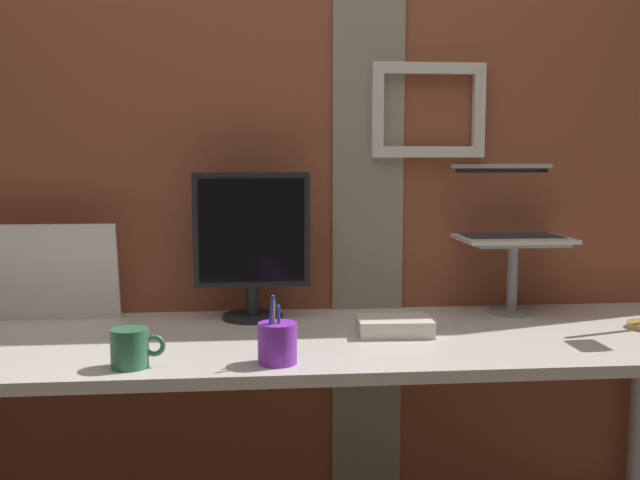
{
  "coord_description": "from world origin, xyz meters",
  "views": [
    {
      "loc": [
        -0.14,
        -1.97,
        1.23
      ],
      "look_at": [
        0.06,
        0.12,
        0.99
      ],
      "focal_mm": 42.3,
      "sensor_mm": 36.0,
      "label": 1
    }
  ],
  "objects": [
    {
      "name": "whiteboard_panel",
      "position": [
        -0.73,
        0.28,
        0.88
      ],
      "size": [
        0.41,
        0.07,
        0.29
      ],
      "primitive_type": "cube",
      "rotation": [
        0.18,
        0.0,
        0.0
      ],
      "color": "white",
      "rests_on": "desk"
    },
    {
      "name": "brick_wall_back",
      "position": [
        0.0,
        0.43,
        1.17
      ],
      "size": [
        3.35,
        0.16,
        2.34
      ],
      "color": "brown",
      "rests_on": "ground_plane"
    },
    {
      "name": "laptop",
      "position": [
        0.67,
        0.33,
        1.03
      ],
      "size": [
        0.33,
        0.31,
        0.23
      ],
      "color": "silver",
      "rests_on": "laptop_stand"
    },
    {
      "name": "pen_cup",
      "position": [
        -0.07,
        -0.24,
        0.79
      ],
      "size": [
        0.09,
        0.09,
        0.17
      ],
      "color": "purple",
      "rests_on": "desk"
    },
    {
      "name": "coffee_mug",
      "position": [
        -0.41,
        -0.24,
        0.79
      ],
      "size": [
        0.13,
        0.09,
        0.09
      ],
      "color": "#33724C",
      "rests_on": "desk"
    },
    {
      "name": "desk",
      "position": [
        0.06,
        0.02,
        0.68
      ],
      "size": [
        2.26,
        0.71,
        0.74
      ],
      "color": "silver",
      "rests_on": "ground_plane"
    },
    {
      "name": "monitor",
      "position": [
        -0.13,
        0.25,
        0.98
      ],
      "size": [
        0.34,
        0.18,
        0.44
      ],
      "color": "black",
      "rests_on": "desk"
    },
    {
      "name": "laptop_stand",
      "position": [
        0.67,
        0.25,
        0.89
      ],
      "size": [
        0.28,
        0.22,
        0.23
      ],
      "color": "gray",
      "rests_on": "desk"
    },
    {
      "name": "paper_clutter_stack",
      "position": [
        0.26,
        0.02,
        0.76
      ],
      "size": [
        0.21,
        0.15,
        0.05
      ],
      "primitive_type": "cube",
      "rotation": [
        0.0,
        0.0,
        -0.05
      ],
      "color": "silver",
      "rests_on": "desk"
    }
  ]
}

